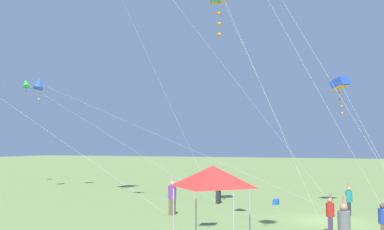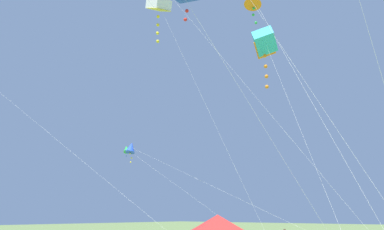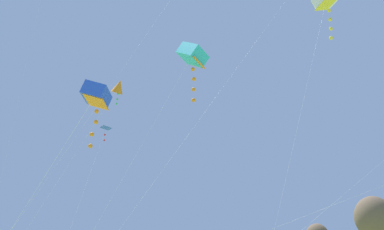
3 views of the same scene
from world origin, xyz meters
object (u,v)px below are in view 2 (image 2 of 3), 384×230
(kite_blue_diamond_2, at_px, (131,148))
(kite_white_box_10, at_px, (159,6))
(festival_tent, at_px, (218,226))
(kite_cyan_box_1, at_px, (265,43))
(kite_green_diamond_4, at_px, (127,149))

(kite_blue_diamond_2, distance_m, kite_white_box_10, 14.36)
(festival_tent, height_order, kite_cyan_box_1, kite_cyan_box_1)
(kite_cyan_box_1, xyz_separation_m, kite_blue_diamond_2, (6.48, 18.81, -3.69))
(festival_tent, relative_size, kite_white_box_10, 0.15)
(kite_cyan_box_1, distance_m, kite_green_diamond_4, 25.99)
(kite_cyan_box_1, relative_size, kite_blue_diamond_2, 0.53)
(festival_tent, distance_m, kite_white_box_10, 22.21)
(kite_blue_diamond_2, xyz_separation_m, kite_white_box_10, (-5.57, -8.98, 9.73))
(festival_tent, relative_size, kite_green_diamond_4, 0.13)
(festival_tent, bearing_deg, kite_cyan_box_1, 16.12)
(kite_cyan_box_1, bearing_deg, festival_tent, -163.88)
(festival_tent, xyz_separation_m, kite_blue_diamond_2, (14.43, 21.10, 6.62))
(kite_blue_diamond_2, height_order, kite_white_box_10, kite_white_box_10)
(kite_green_diamond_4, xyz_separation_m, kite_white_box_10, (-9.29, -13.90, 8.98))
(festival_tent, distance_m, kite_green_diamond_4, 32.58)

